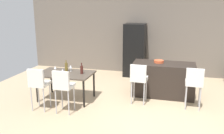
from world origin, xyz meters
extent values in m
plane|color=tan|center=(0.00, 0.00, 0.00)|extent=(10.00, 10.00, 0.00)
cube|color=#665B51|center=(0.00, 2.88, 1.45)|extent=(10.00, 0.12, 2.90)
cube|color=black|center=(0.24, 0.69, 0.46)|extent=(1.68, 0.79, 0.92)
cube|color=silver|center=(-0.32, -0.02, 0.65)|extent=(0.41, 0.41, 0.08)
cube|color=silver|center=(-0.33, -0.19, 0.87)|extent=(0.40, 0.07, 0.36)
cylinder|color=#B2B2B7|center=(-0.48, 0.14, 0.30)|extent=(0.03, 0.03, 0.61)
cylinder|color=#B2B2B7|center=(-0.16, 0.13, 0.30)|extent=(0.03, 0.03, 0.61)
cylinder|color=#B2B2B7|center=(-0.49, -0.18, 0.30)|extent=(0.03, 0.03, 0.61)
cylinder|color=#B2B2B7|center=(-0.17, -0.19, 0.30)|extent=(0.03, 0.03, 0.61)
cube|color=silver|center=(1.00, -0.02, 0.65)|extent=(0.40, 0.40, 0.08)
cube|color=silver|center=(1.00, -0.19, 0.87)|extent=(0.40, 0.06, 0.36)
cylinder|color=#B2B2B7|center=(0.85, 0.14, 0.30)|extent=(0.03, 0.03, 0.61)
cylinder|color=#B2B2B7|center=(1.17, 0.14, 0.30)|extent=(0.03, 0.03, 0.61)
cylinder|color=#B2B2B7|center=(0.84, -0.18, 0.30)|extent=(0.03, 0.03, 0.61)
cylinder|color=#B2B2B7|center=(1.16, -0.18, 0.30)|extent=(0.03, 0.03, 0.61)
cube|color=#4C4238|center=(-2.24, -0.29, 0.72)|extent=(1.42, 0.89, 0.04)
cylinder|color=black|center=(-2.89, 0.10, 0.35)|extent=(0.05, 0.05, 0.70)
cylinder|color=black|center=(-1.59, 0.10, 0.35)|extent=(0.05, 0.05, 0.70)
cylinder|color=black|center=(-2.89, -0.67, 0.35)|extent=(0.05, 0.05, 0.70)
cylinder|color=black|center=(-1.59, -0.67, 0.35)|extent=(0.05, 0.05, 0.70)
cube|color=silver|center=(-2.56, -1.03, 0.65)|extent=(0.41, 0.41, 0.08)
cube|color=silver|center=(-2.55, -1.20, 0.87)|extent=(0.40, 0.07, 0.36)
cylinder|color=#B2B2B7|center=(-2.72, -0.88, 0.30)|extent=(0.03, 0.03, 0.61)
cylinder|color=#B2B2B7|center=(-2.40, -0.86, 0.30)|extent=(0.03, 0.03, 0.61)
cylinder|color=#B2B2B7|center=(-2.71, -1.20, 0.30)|extent=(0.03, 0.03, 0.61)
cylinder|color=#B2B2B7|center=(-2.39, -1.18, 0.30)|extent=(0.03, 0.03, 0.61)
cube|color=silver|center=(-1.92, -1.03, 0.65)|extent=(0.40, 0.40, 0.08)
cube|color=silver|center=(-1.92, -1.20, 0.87)|extent=(0.40, 0.06, 0.36)
cylinder|color=#B2B2B7|center=(-2.08, -0.87, 0.30)|extent=(0.03, 0.03, 0.61)
cylinder|color=#B2B2B7|center=(-1.76, -0.87, 0.30)|extent=(0.03, 0.03, 0.61)
cylinder|color=#B2B2B7|center=(-2.08, -1.19, 0.30)|extent=(0.03, 0.03, 0.61)
cylinder|color=#B2B2B7|center=(-1.76, -1.19, 0.30)|extent=(0.03, 0.03, 0.61)
cylinder|color=brown|center=(-2.28, -0.15, 0.86)|extent=(0.08, 0.08, 0.23)
cylinder|color=brown|center=(-2.28, -0.15, 1.01)|extent=(0.03, 0.03, 0.07)
cylinder|color=#471E19|center=(-1.79, -0.25, 0.84)|extent=(0.08, 0.08, 0.21)
cylinder|color=#471E19|center=(-1.79, -0.25, 0.99)|extent=(0.03, 0.03, 0.08)
cylinder|color=silver|center=(-2.54, -0.28, 0.74)|extent=(0.06, 0.06, 0.00)
cylinder|color=silver|center=(-2.54, -0.28, 0.78)|extent=(0.01, 0.01, 0.08)
cone|color=silver|center=(-2.54, -0.28, 0.87)|extent=(0.07, 0.07, 0.09)
cylinder|color=silver|center=(-2.17, -0.10, 0.74)|extent=(0.06, 0.06, 0.00)
cylinder|color=silver|center=(-2.17, -0.10, 0.78)|extent=(0.01, 0.01, 0.08)
cone|color=silver|center=(-2.17, -0.10, 0.87)|extent=(0.07, 0.07, 0.09)
cylinder|color=silver|center=(-2.21, -0.51, 0.74)|extent=(0.06, 0.06, 0.00)
cylinder|color=silver|center=(-2.21, -0.51, 0.78)|extent=(0.01, 0.01, 0.08)
cone|color=silver|center=(-2.21, -0.51, 0.87)|extent=(0.07, 0.07, 0.09)
cube|color=black|center=(-0.87, 2.44, 0.92)|extent=(0.72, 0.68, 1.84)
cylinder|color=#C6512D|center=(0.10, 0.74, 0.96)|extent=(0.27, 0.27, 0.07)
camera|label=1|loc=(0.55, -5.98, 2.51)|focal=39.40mm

